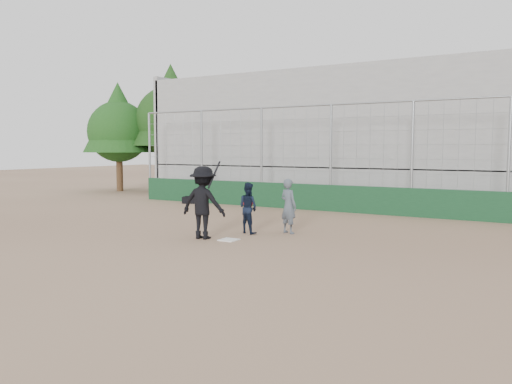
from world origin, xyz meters
The scene contains 10 objects.
ground centered at (0.00, 0.00, 0.00)m, with size 90.00×90.00×0.00m, color brown.
home_plate centered at (0.00, 0.00, 0.01)m, with size 0.44×0.44×0.02m, color white.
backstop centered at (0.00, 7.00, 0.96)m, with size 18.10×0.25×4.04m.
bleachers centered at (0.00, 11.95, 2.92)m, with size 20.25×6.70×6.98m.
tree_left centered at (-11.00, 11.00, 4.39)m, with size 4.48×4.48×7.00m.
tree_right centered at (-13.50, 9.50, 3.76)m, with size 3.84×3.84×6.00m.
batter_at_plate centered at (-0.72, -0.12, 0.96)m, with size 1.30×0.85×2.04m.
catcher_crouched centered at (-0.12, 1.16, 0.49)m, with size 0.84×0.75×0.99m.
umpire centered at (0.86, 1.73, 0.69)m, with size 0.56×0.37×1.38m, color #48525C.
equipment_bag centered at (-6.19, 6.40, 0.15)m, with size 0.74×0.54×0.33m.
Camera 1 is at (7.01, -10.67, 2.37)m, focal length 35.00 mm.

